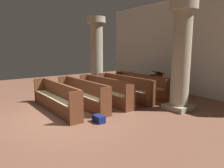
{
  "coord_description": "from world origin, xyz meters",
  "views": [
    {
      "loc": [
        6.18,
        -2.66,
        2.17
      ],
      "look_at": [
        -0.44,
        2.26,
        0.75
      ],
      "focal_mm": 33.57,
      "sensor_mm": 36.0,
      "label": 1
    }
  ],
  "objects": [
    {
      "name": "pew_row_2",
      "position": [
        -0.64,
        2.03,
        0.51
      ],
      "size": [
        3.25,
        0.46,
        0.97
      ],
      "color": "brown",
      "rests_on": "ground"
    },
    {
      "name": "hymn_book",
      "position": [
        -0.15,
        4.27,
        0.99
      ],
      "size": [
        0.15,
        0.19,
        0.04
      ],
      "primitive_type": "cube",
      "color": "black",
      "rests_on": "pew_row_0"
    },
    {
      "name": "pew_row_4",
      "position": [
        -0.64,
        -0.02,
        0.51
      ],
      "size": [
        3.25,
        0.46,
        0.97
      ],
      "color": "brown",
      "rests_on": "ground"
    },
    {
      "name": "pew_row_3",
      "position": [
        -0.64,
        1.0,
        0.51
      ],
      "size": [
        3.25,
        0.47,
        0.97
      ],
      "color": "brown",
      "rests_on": "ground"
    },
    {
      "name": "pew_row_1",
      "position": [
        -0.64,
        3.05,
        0.51
      ],
      "size": [
        3.25,
        0.46,
        0.97
      ],
      "color": "brown",
      "rests_on": "ground"
    },
    {
      "name": "kneeler_box_navy",
      "position": [
        1.19,
        0.56,
        0.1
      ],
      "size": [
        0.38,
        0.24,
        0.21
      ],
      "primitive_type": "cube",
      "color": "navy",
      "rests_on": "ground"
    },
    {
      "name": "pillar_aisle_side",
      "position": [
        1.79,
        3.57,
        1.93
      ],
      "size": [
        0.92,
        0.92,
        3.71
      ],
      "color": "#9F967E",
      "rests_on": "ground"
    },
    {
      "name": "ground_plane",
      "position": [
        0.0,
        0.0,
        0.0
      ],
      "size": [
        19.2,
        19.2,
        0.0
      ],
      "primitive_type": "plane",
      "color": "brown"
    },
    {
      "name": "back_wall",
      "position": [
        0.0,
        6.08,
        2.25
      ],
      "size": [
        10.0,
        0.16,
        4.5
      ],
      "primitive_type": "cube",
      "color": "silver",
      "rests_on": "ground"
    },
    {
      "name": "pew_row_0",
      "position": [
        -0.64,
        4.08,
        0.51
      ],
      "size": [
        3.25,
        0.47,
        0.97
      ],
      "color": "brown",
      "rests_on": "ground"
    },
    {
      "name": "pillar_far_side",
      "position": [
        -3.02,
        3.2,
        1.93
      ],
      "size": [
        0.92,
        0.92,
        3.71
      ],
      "color": "#9F967E",
      "rests_on": "ground"
    },
    {
      "name": "lectern",
      "position": [
        -0.47,
        5.06,
        0.45
      ],
      "size": [
        0.48,
        0.45,
        1.08
      ],
      "color": "#492215",
      "rests_on": "ground"
    }
  ]
}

